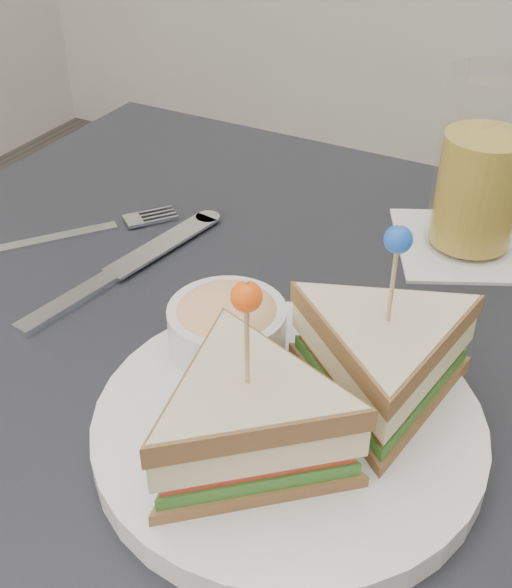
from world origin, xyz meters
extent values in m
cube|color=black|center=(0.00, 0.00, 0.73)|extent=(0.80, 0.80, 0.03)
cylinder|color=black|center=(-0.35, 0.35, 0.36)|extent=(0.04, 0.04, 0.72)
cylinder|color=silver|center=(0.08, -0.07, 0.76)|extent=(0.31, 0.31, 0.02)
cylinder|color=silver|center=(0.08, -0.07, 0.77)|extent=(0.31, 0.31, 0.00)
cylinder|color=tan|center=(0.07, -0.11, 0.86)|extent=(0.00, 0.00, 0.08)
sphere|color=#E44C0E|center=(0.07, -0.11, 0.90)|extent=(0.02, 0.02, 0.02)
cylinder|color=tan|center=(0.12, -0.02, 0.86)|extent=(0.00, 0.00, 0.08)
sphere|color=#184AB4|center=(0.12, -0.02, 0.90)|extent=(0.02, 0.02, 0.02)
cylinder|color=silver|center=(0.00, -0.02, 0.79)|extent=(0.10, 0.10, 0.04)
ellipsoid|color=#E0B772|center=(0.00, -0.02, 0.80)|extent=(0.09, 0.09, 0.04)
cube|color=silver|center=(-0.24, 0.06, 0.75)|extent=(0.08, 0.10, 0.00)
cube|color=silver|center=(-0.19, 0.12, 0.75)|extent=(0.03, 0.03, 0.00)
cube|color=silver|center=(-0.16, -0.01, 0.75)|extent=(0.04, 0.11, 0.01)
cube|color=silver|center=(-0.14, 0.10, 0.76)|extent=(0.05, 0.14, 0.00)
cylinder|color=silver|center=(-0.13, 0.16, 0.76)|extent=(0.03, 0.03, 0.00)
cube|color=silver|center=(0.12, 0.24, 0.75)|extent=(0.18, 0.18, 0.00)
cylinder|color=#B19132|center=(0.12, 0.24, 0.81)|extent=(0.10, 0.10, 0.11)
cylinder|color=white|center=(0.12, 0.24, 0.84)|extent=(0.11, 0.11, 0.17)
cube|color=white|center=(0.12, 0.25, 0.86)|extent=(0.03, 0.03, 0.02)
cube|color=white|center=(0.11, 0.23, 0.85)|extent=(0.02, 0.02, 0.02)
camera|label=1|loc=(0.23, -0.39, 1.12)|focal=45.00mm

